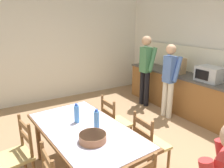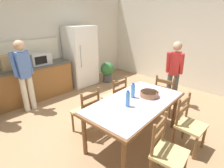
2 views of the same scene
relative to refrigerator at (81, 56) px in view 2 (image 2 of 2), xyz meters
name	(u,v)px [view 2 (image 2 of 2)]	position (x,y,z in m)	size (l,w,h in m)	color
ground_plane	(103,125)	(-1.10, -2.19, -0.91)	(8.32, 8.32, 0.00)	#9E7A56
wall_back	(37,40)	(-1.10, 0.47, 0.54)	(6.52, 0.12, 2.90)	silver
wall_right	(183,38)	(2.16, -2.19, 0.54)	(0.12, 5.20, 2.90)	silver
kitchen_counter	(13,87)	(-2.02, 0.04, -0.46)	(2.99, 0.66, 0.89)	brown
counter_splashback	(2,55)	(-2.02, 0.35, 0.29)	(2.95, 0.03, 0.60)	#EFE8CB
refrigerator	(81,56)	(0.00, 0.00, 0.00)	(0.86, 0.73, 1.81)	white
microwave	(40,59)	(-1.27, 0.02, 0.14)	(0.50, 0.39, 0.30)	#B2B7BC
paper_bag	(6,63)	(-2.05, 0.01, 0.17)	(0.24, 0.16, 0.36)	tan
dining_table	(135,106)	(-1.00, -2.90, -0.22)	(1.87, 1.09, 0.76)	brown
bottle_near_centre	(128,99)	(-1.22, -2.91, -0.02)	(0.07, 0.07, 0.27)	#4C8ED6
bottle_off_centre	(133,91)	(-0.91, -2.77, -0.02)	(0.07, 0.07, 0.27)	#4C8ED6
serving_bowl	(149,94)	(-0.67, -2.95, -0.09)	(0.32, 0.32, 0.09)	#9E6642
chair_head_end	(165,95)	(0.20, -2.82, -0.46)	(0.45, 0.46, 0.91)	brown
chair_side_far_left	(87,112)	(-1.46, -2.15, -0.46)	(0.43, 0.41, 0.91)	brown
chair_side_far_right	(115,97)	(-0.65, -2.10, -0.46)	(0.42, 0.40, 0.91)	brown
chair_side_near_right	(189,125)	(-0.53, -3.65, -0.46)	(0.42, 0.40, 0.91)	brown
chair_side_near_left	(167,152)	(-1.35, -3.70, -0.46)	(0.47, 0.46, 0.91)	brown
person_at_counter	(24,73)	(-1.87, -0.50, 0.00)	(0.41, 0.28, 1.62)	silver
person_by_table	(174,71)	(0.75, -2.69, -0.04)	(0.33, 0.43, 1.54)	#4C4C4C
potted_plant	(107,71)	(0.71, -0.43, -0.52)	(0.44, 0.44, 0.67)	#4C4C51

